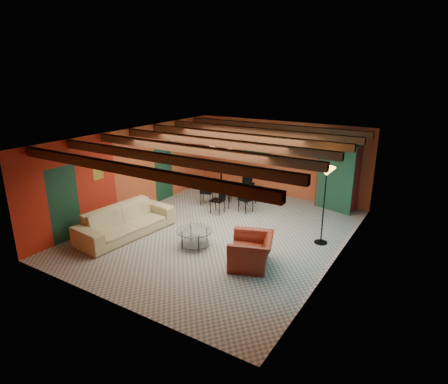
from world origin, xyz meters
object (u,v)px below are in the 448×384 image
Objects in this scene: sofa at (126,221)px; armchair at (251,251)px; coffee_table at (195,238)px; potted_plant at (342,137)px; armoire at (338,177)px; floor_lamp at (324,206)px; vase at (229,174)px; dining_table at (229,192)px.

armchair is (3.77, 0.31, -0.04)m from sofa.
potted_plant is at bearing 64.76° from coffee_table.
floor_lamp is at bearing -66.48° from armoire.
armoire is 1.30m from potted_plant.
armchair is 4.16m from vase.
potted_plant is 3.77m from vase.
vase is at bearing 161.83° from floor_lamp.
armoire is at bearing -34.59° from sofa.
dining_table reaches higher than coffee_table.
floor_lamp is 3.19m from potted_plant.
vase is (1.23, 3.52, 0.70)m from sofa.
potted_plant reaches higher than vase.
dining_table is at bearing -136.81° from armoire.
potted_plant reaches higher than floor_lamp.
floor_lamp reaches higher than vase.
vase is at bearing 105.00° from coffee_table.
potted_plant is at bearing -34.59° from sofa.
armchair is 2.39m from floor_lamp.
dining_table is (-2.54, 3.21, 0.13)m from armchair.
armchair is 5.56× the size of vase.
vase is at bearing -151.41° from potted_plant.
armoire is 2.90m from floor_lamp.
floor_lamp reaches higher than dining_table.
vase reaches higher than sofa.
sofa is at bearing -129.79° from potted_plant.
potted_plant is (2.28, 4.83, 2.13)m from coffee_table.
armchair is at bearing -96.70° from potted_plant.
armoire reaches higher than coffee_table.
armchair is 0.52× the size of armoire.
floor_lamp is 10.37× the size of vase.
coffee_table is at bearing -115.24° from potted_plant.
sofa is 6.08× the size of potted_plant.
armchair is 5.34m from potted_plant.
armoire is 3.55m from vase.
floor_lamp reaches higher than sofa.
sofa is at bearing -169.30° from coffee_table.
sofa is at bearing -115.20° from armoire.
dining_table is 4.01m from potted_plant.
sofa is 2.47× the size of armchair.
floor_lamp is (3.56, -1.17, 0.55)m from dining_table.
vase is at bearing -14.10° from sofa.
potted_plant is (4.35, 5.22, 1.97)m from sofa.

